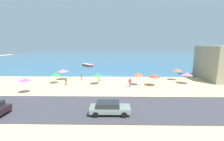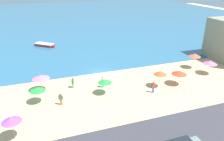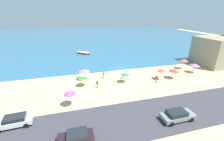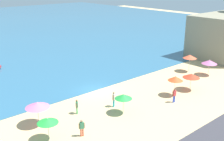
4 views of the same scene
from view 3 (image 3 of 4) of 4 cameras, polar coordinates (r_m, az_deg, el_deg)
The scene contains 19 objects.
ground_plane at distance 37.78m, azimuth 3.47°, elevation 0.14°, with size 160.00×160.00×0.00m, color #D4B47F.
sea at distance 90.09m, azimuth -7.88°, elevation 12.51°, with size 150.00×110.00×0.05m, color #306588.
coastal_road at distance 23.46m, azimuth 17.97°, elevation -15.39°, with size 80.00×8.00×0.06m, color #3A383F.
beach_umbrella_0 at distance 41.90m, azimuth 25.73°, elevation 3.58°, with size 2.03×2.03×2.70m.
beach_umbrella_1 at distance 32.23m, azimuth -10.55°, elevation 0.00°, with size 2.35×2.35×2.43m.
beach_umbrella_2 at distance 33.38m, azimuth 18.27°, elevation 0.18°, with size 1.80×1.80×2.54m.
beach_umbrella_3 at distance 29.51m, azimuth -11.05°, elevation -2.60°, with size 1.88×1.88×2.14m.
beach_umbrella_4 at distance 23.79m, azimuth -15.82°, elevation -8.26°, with size 1.86×1.86×2.51m.
beach_umbrella_5 at distance 30.58m, azimuth 5.01°, elevation -1.28°, with size 1.84×1.84×2.24m.
beach_umbrella_6 at distance 35.00m, azimuth 22.52°, elevation 0.08°, with size 2.15×2.15×2.25m.
beach_umbrella_7 at distance 40.54m, azimuth 29.01°, elevation 1.92°, with size 2.21×2.21×2.36m.
bather_0 at distance 32.64m, azimuth 4.33°, elevation -1.54°, with size 0.50×0.38×1.75m.
bather_1 at distance 32.78m, azimuth -3.10°, elevation -1.59°, with size 0.39×0.47×1.60m.
bather_2 at distance 28.84m, azimuth -5.62°, elevation -4.95°, with size 0.54×0.33×1.65m.
bather_3 at distance 32.07m, azimuth 16.67°, elevation -2.92°, with size 0.56×0.28×1.71m.
parked_car_1 at distance 22.67m, azimuth 23.66°, elevation -15.28°, with size 4.52×2.00×1.41m.
parked_car_2 at distance 18.38m, azimuth -13.50°, elevation -23.61°, with size 4.00×2.05×1.50m.
parked_car_3 at distance 23.56m, azimuth -33.32°, elevation -15.75°, with size 4.55×2.15×1.41m.
skiff_nearshore at distance 53.36m, azimuth -10.89°, elevation 6.58°, with size 4.51×4.15×0.63m.
Camera 3 is at (-11.37, -33.32, 13.69)m, focal length 24.00 mm.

